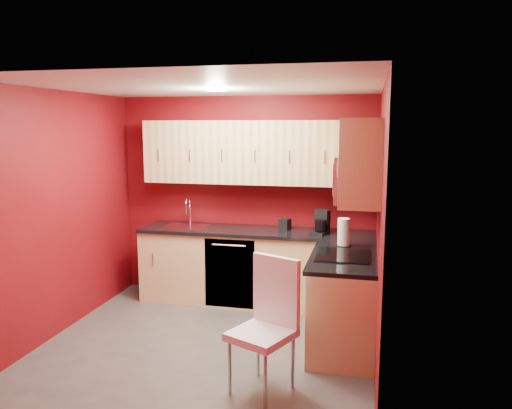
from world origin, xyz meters
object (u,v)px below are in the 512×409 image
at_px(coffee_maker, 320,222).
at_px(napkin_holder, 285,224).
at_px(dining_chair, 262,327).
at_px(microwave, 358,178).
at_px(paper_towel, 344,232).
at_px(sink, 185,224).

relative_size(coffee_maker, napkin_holder, 2.15).
bearing_deg(dining_chair, microwave, 79.77).
bearing_deg(dining_chair, paper_towel, 92.84).
distance_m(microwave, sink, 2.43).
height_order(coffee_maker, napkin_holder, coffee_maker).
distance_m(sink, paper_towel, 2.05).
bearing_deg(microwave, sink, 154.40).
height_order(coffee_maker, dining_chair, coffee_maker).
bearing_deg(dining_chair, coffee_maker, 106.89).
height_order(microwave, coffee_maker, microwave).
bearing_deg(sink, coffee_maker, -2.35).
relative_size(microwave, napkin_holder, 6.01).
xyz_separation_m(sink, paper_towel, (1.96, -0.60, 0.11)).
distance_m(sink, napkin_holder, 1.23).
xyz_separation_m(sink, napkin_holder, (1.23, 0.10, 0.03)).
distance_m(microwave, paper_towel, 0.74).
distance_m(coffee_maker, paper_towel, 0.61).
bearing_deg(sink, dining_chair, -54.94).
bearing_deg(sink, paper_towel, -17.04).
xyz_separation_m(coffee_maker, paper_towel, (0.29, -0.53, 0.01)).
bearing_deg(coffee_maker, napkin_holder, -178.47).
xyz_separation_m(microwave, paper_towel, (-0.13, 0.40, -0.61)).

